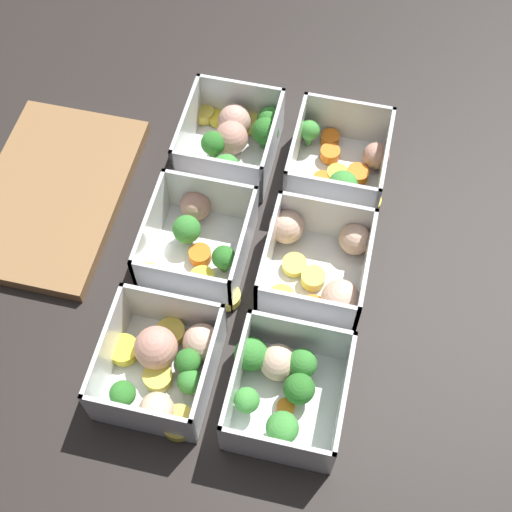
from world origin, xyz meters
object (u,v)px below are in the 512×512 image
container_near_right (342,166)px  container_far_right (235,137)px  container_near_left (282,386)px  container_near_center (318,264)px  container_far_center (197,242)px  container_far_left (164,365)px

container_near_right → container_far_right: same height
container_near_left → container_near_center: same height
container_far_center → container_far_right: same height
container_near_right → container_far_right: size_ratio=1.01×
container_near_right → container_far_right: (0.01, 0.15, 0.00)m
container_near_right → container_far_center: 0.22m
container_near_left → container_near_center: size_ratio=0.92×
container_near_center → container_near_left: bearing=176.1°
container_near_left → container_far_right: (0.33, 0.14, -0.00)m
container_near_left → container_near_center: bearing=-3.9°
container_near_left → container_near_right: 0.32m
container_near_right → container_far_center: size_ratio=0.92×
container_near_right → container_far_left: (-0.32, 0.15, 0.00)m
container_near_left → container_near_right: size_ratio=0.95×
container_near_center → container_far_right: (0.17, 0.15, 0.00)m
container_near_center → container_near_right: (0.15, -0.00, -0.00)m
container_near_center → container_near_right: size_ratio=1.03×
container_far_left → container_near_left: bearing=-87.8°
container_near_right → container_far_left: bearing=155.2°
container_far_left → container_near_right: bearing=-24.8°
container_near_center → container_far_left: (-0.17, 0.15, 0.00)m
container_far_left → container_far_center: bearing=2.3°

